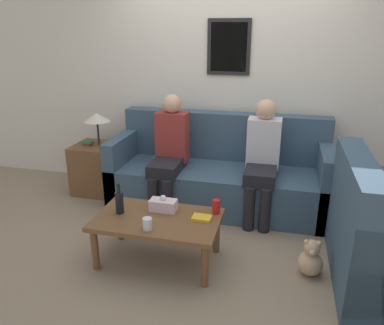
{
  "coord_description": "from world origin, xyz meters",
  "views": [
    {
      "loc": [
        0.65,
        -3.33,
        1.89
      ],
      "look_at": [
        -0.15,
        -0.12,
        0.71
      ],
      "focal_mm": 35.0,
      "sensor_mm": 36.0,
      "label": 1
    }
  ],
  "objects_px": {
    "couch_main": "(219,175)",
    "person_left": "(169,149)",
    "wine_bottle": "(119,202)",
    "person_right": "(262,156)",
    "drinking_glass": "(147,224)",
    "teddy_bear": "(311,260)",
    "coffee_table": "(157,223)"
  },
  "relations": [
    {
      "from": "coffee_table",
      "to": "wine_bottle",
      "type": "distance_m",
      "value": 0.37
    },
    {
      "from": "person_right",
      "to": "teddy_bear",
      "type": "bearing_deg",
      "value": -63.04
    },
    {
      "from": "couch_main",
      "to": "person_left",
      "type": "relative_size",
      "value": 1.9
    },
    {
      "from": "coffee_table",
      "to": "wine_bottle",
      "type": "bearing_deg",
      "value": 179.13
    },
    {
      "from": "drinking_glass",
      "to": "wine_bottle",
      "type": "bearing_deg",
      "value": 147.65
    },
    {
      "from": "coffee_table",
      "to": "person_left",
      "type": "distance_m",
      "value": 1.11
    },
    {
      "from": "couch_main",
      "to": "teddy_bear",
      "type": "distance_m",
      "value": 1.49
    },
    {
      "from": "wine_bottle",
      "to": "teddy_bear",
      "type": "bearing_deg",
      "value": 3.65
    },
    {
      "from": "drinking_glass",
      "to": "teddy_bear",
      "type": "relative_size",
      "value": 0.31
    },
    {
      "from": "coffee_table",
      "to": "teddy_bear",
      "type": "relative_size",
      "value": 3.32
    },
    {
      "from": "wine_bottle",
      "to": "person_right",
      "type": "height_order",
      "value": "person_right"
    },
    {
      "from": "couch_main",
      "to": "drinking_glass",
      "type": "xyz_separation_m",
      "value": [
        -0.31,
        -1.44,
        0.12
      ]
    },
    {
      "from": "couch_main",
      "to": "wine_bottle",
      "type": "height_order",
      "value": "couch_main"
    },
    {
      "from": "person_left",
      "to": "coffee_table",
      "type": "bearing_deg",
      "value": -78.51
    },
    {
      "from": "couch_main",
      "to": "teddy_bear",
      "type": "relative_size",
      "value": 7.49
    },
    {
      "from": "coffee_table",
      "to": "person_left",
      "type": "xyz_separation_m",
      "value": [
        -0.21,
        1.04,
        0.32
      ]
    },
    {
      "from": "wine_bottle",
      "to": "person_left",
      "type": "relative_size",
      "value": 0.22
    },
    {
      "from": "drinking_glass",
      "to": "person_left",
      "type": "relative_size",
      "value": 0.08
    },
    {
      "from": "couch_main",
      "to": "drinking_glass",
      "type": "bearing_deg",
      "value": -102.32
    },
    {
      "from": "couch_main",
      "to": "coffee_table",
      "type": "bearing_deg",
      "value": -103.83
    },
    {
      "from": "wine_bottle",
      "to": "person_right",
      "type": "bearing_deg",
      "value": 43.52
    },
    {
      "from": "wine_bottle",
      "to": "person_left",
      "type": "height_order",
      "value": "person_left"
    },
    {
      "from": "drinking_glass",
      "to": "person_left",
      "type": "distance_m",
      "value": 1.28
    },
    {
      "from": "person_left",
      "to": "teddy_bear",
      "type": "distance_m",
      "value": 1.82
    },
    {
      "from": "person_left",
      "to": "person_right",
      "type": "distance_m",
      "value": 0.99
    },
    {
      "from": "wine_bottle",
      "to": "drinking_glass",
      "type": "height_order",
      "value": "wine_bottle"
    },
    {
      "from": "person_right",
      "to": "drinking_glass",
      "type": "bearing_deg",
      "value": -121.89
    },
    {
      "from": "couch_main",
      "to": "wine_bottle",
      "type": "distance_m",
      "value": 1.4
    },
    {
      "from": "couch_main",
      "to": "person_left",
      "type": "bearing_deg",
      "value": -159.06
    },
    {
      "from": "couch_main",
      "to": "person_right",
      "type": "xyz_separation_m",
      "value": [
        0.47,
        -0.18,
        0.33
      ]
    },
    {
      "from": "coffee_table",
      "to": "teddy_bear",
      "type": "distance_m",
      "value": 1.28
    },
    {
      "from": "person_right",
      "to": "wine_bottle",
      "type": "bearing_deg",
      "value": -136.48
    }
  ]
}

